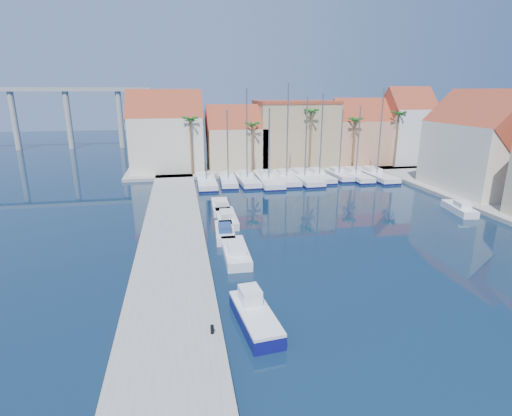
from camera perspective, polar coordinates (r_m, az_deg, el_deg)
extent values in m
plane|color=black|center=(28.21, 6.97, -12.86)|extent=(260.00, 260.00, 0.00)
cube|color=gray|center=(39.26, -11.83, -4.03)|extent=(6.00, 77.00, 0.50)
cube|color=gray|center=(74.78, 3.21, 6.02)|extent=(54.00, 16.00, 0.50)
cylinder|color=black|center=(23.73, -6.28, -16.85)|extent=(0.21, 0.21, 0.52)
cube|color=#10105E|center=(25.07, -0.09, -15.67)|extent=(2.49, 5.82, 0.85)
cube|color=white|center=(24.80, -0.10, -14.66)|extent=(2.49, 5.82, 0.19)
cube|color=white|center=(25.47, -0.86, -12.40)|extent=(1.38, 1.63, 1.03)
cube|color=white|center=(34.43, -2.92, -6.39)|extent=(2.13, 6.33, 0.80)
cube|color=white|center=(33.58, -2.81, -5.70)|extent=(1.45, 2.23, 0.60)
cube|color=white|center=(39.20, -4.49, -3.52)|extent=(2.05, 5.54, 0.80)
cube|color=navy|center=(38.46, -4.47, -2.81)|extent=(1.33, 1.97, 0.60)
cube|color=white|center=(43.49, -4.25, -1.48)|extent=(2.13, 6.40, 0.80)
cube|color=white|center=(42.67, -4.18, -0.84)|extent=(1.46, 2.25, 0.60)
cube|color=white|center=(47.88, -5.08, 0.19)|extent=(2.12, 6.09, 0.80)
cube|color=white|center=(47.11, -5.05, 0.80)|extent=(1.42, 2.15, 0.60)
cube|color=white|center=(52.54, 27.02, -0.11)|extent=(2.67, 5.79, 0.80)
cube|color=white|center=(51.90, 27.40, 0.45)|extent=(1.55, 2.13, 0.60)
cube|color=white|center=(60.82, -7.08, 3.73)|extent=(2.84, 10.44, 1.00)
cube|color=#0E1147|center=(60.89, -7.07, 3.44)|extent=(2.90, 10.50, 0.28)
cube|color=white|center=(61.66, -7.17, 4.67)|extent=(1.94, 3.15, 0.60)
cylinder|color=slate|center=(59.34, -7.25, 8.86)|extent=(0.20, 0.20, 10.09)
cube|color=white|center=(61.23, -4.01, 3.91)|extent=(2.75, 9.05, 1.00)
cube|color=#0E1147|center=(61.30, -4.00, 3.61)|extent=(2.81, 9.11, 0.28)
cube|color=white|center=(61.93, -4.08, 4.81)|extent=(1.75, 2.76, 0.60)
cylinder|color=slate|center=(59.83, -4.08, 9.00)|extent=(0.20, 0.20, 10.08)
cube|color=white|center=(61.79, -1.36, 4.06)|extent=(2.97, 10.33, 1.00)
cube|color=#0E1147|center=(61.86, -1.36, 3.77)|extent=(3.03, 10.39, 0.28)
cube|color=white|center=(62.61, -1.55, 4.97)|extent=(1.96, 3.13, 0.60)
cylinder|color=slate|center=(60.17, -1.31, 10.49)|extent=(0.20, 0.20, 13.03)
cube|color=white|center=(61.80, 1.73, 4.06)|extent=(3.49, 11.92, 1.00)
cube|color=#0E1147|center=(61.87, 1.72, 3.77)|extent=(3.55, 11.98, 0.28)
cube|color=white|center=(62.77, 1.54, 5.00)|extent=(2.27, 3.62, 0.60)
cylinder|color=slate|center=(60.26, 1.88, 9.20)|extent=(0.20, 0.20, 10.33)
cube|color=white|center=(62.98, 4.27, 4.25)|extent=(3.22, 10.57, 1.00)
cube|color=#0E1147|center=(63.04, 4.26, 3.97)|extent=(3.29, 10.63, 0.28)
cube|color=white|center=(63.81, 4.09, 5.15)|extent=(2.05, 3.22, 0.60)
cylinder|color=slate|center=(61.34, 4.52, 10.91)|extent=(0.20, 0.20, 13.77)
cube|color=white|center=(63.70, 6.80, 4.32)|extent=(3.35, 11.65, 1.00)
cube|color=#0E1147|center=(63.77, 6.79, 4.04)|extent=(3.42, 11.71, 0.28)
cube|color=white|center=(64.61, 6.48, 5.23)|extent=(2.21, 3.53, 0.60)
cylinder|color=slate|center=(62.14, 7.17, 10.03)|extent=(0.20, 0.20, 11.88)
cube|color=white|center=(65.00, 8.89, 4.48)|extent=(2.95, 9.37, 1.00)
cube|color=#0E1147|center=(65.07, 8.88, 4.21)|extent=(3.01, 9.43, 0.28)
cube|color=white|center=(65.68, 8.61, 5.33)|extent=(1.84, 2.87, 0.60)
cylinder|color=slate|center=(63.55, 9.32, 10.27)|extent=(0.20, 0.20, 12.31)
cube|color=white|center=(66.45, 11.63, 4.60)|extent=(2.26, 8.24, 1.00)
cube|color=#0E1147|center=(66.51, 11.62, 4.33)|extent=(2.32, 8.30, 0.28)
cube|color=white|center=(67.03, 11.40, 5.42)|extent=(1.53, 2.49, 0.60)
cylinder|color=slate|center=(65.20, 12.05, 9.28)|extent=(0.20, 0.20, 10.03)
cube|color=white|center=(66.76, 13.88, 4.51)|extent=(2.68, 9.78, 1.00)
cube|color=#0E1147|center=(66.83, 13.86, 4.25)|extent=(2.74, 9.84, 0.28)
cube|color=white|center=(67.47, 13.57, 5.35)|extent=(1.82, 2.95, 0.60)
cylinder|color=slate|center=(65.42, 14.41, 9.38)|extent=(0.20, 0.20, 10.57)
cube|color=white|center=(67.87, 16.62, 4.50)|extent=(3.15, 11.04, 1.00)
cube|color=#0E1147|center=(67.93, 16.60, 4.23)|extent=(3.21, 11.10, 0.28)
cube|color=white|center=(68.66, 16.24, 5.34)|extent=(2.08, 3.34, 0.60)
cylinder|color=slate|center=(66.38, 17.35, 10.35)|extent=(0.20, 0.20, 13.08)
cube|color=beige|center=(70.92, -12.61, 8.97)|extent=(12.00, 9.00, 9.00)
cube|color=maroon|center=(70.51, -12.84, 12.59)|extent=(12.30, 9.00, 9.00)
cube|color=tan|center=(71.70, -2.83, 8.61)|extent=(10.00, 8.00, 7.00)
cube|color=maroon|center=(71.31, -2.87, 11.40)|extent=(10.30, 8.00, 8.00)
cube|color=tan|center=(74.74, 5.55, 10.42)|extent=(14.00, 10.00, 11.00)
cube|color=maroon|center=(74.36, 5.68, 14.83)|extent=(14.20, 10.20, 0.50)
cube|color=tan|center=(78.19, 14.32, 9.15)|extent=(10.00, 8.00, 8.00)
cube|color=maroon|center=(77.82, 14.53, 12.07)|extent=(10.30, 8.00, 8.00)
cube|color=white|center=(81.42, 20.50, 9.61)|extent=(8.00, 8.00, 10.00)
cube|color=maroon|center=(81.06, 20.86, 13.11)|extent=(8.30, 8.00, 8.00)
cube|color=beige|center=(62.50, 29.17, 6.33)|extent=(9.00, 14.00, 9.00)
cube|color=maroon|center=(62.03, 29.75, 10.41)|extent=(9.00, 14.30, 9.00)
cylinder|color=brown|center=(65.96, -9.20, 8.61)|extent=(0.36, 0.36, 9.00)
sphere|color=#1B5C1A|center=(65.52, -9.37, 12.38)|extent=(2.60, 2.60, 2.60)
cylinder|color=brown|center=(67.06, -0.52, 8.51)|extent=(0.36, 0.36, 8.00)
sphere|color=#1B5C1A|center=(66.63, -0.53, 11.79)|extent=(2.60, 2.60, 2.60)
cylinder|color=brown|center=(69.40, 7.74, 9.47)|extent=(0.36, 0.36, 10.00)
sphere|color=#1B5C1A|center=(68.99, 7.90, 13.47)|extent=(2.60, 2.60, 2.60)
cylinder|color=brown|center=(72.41, 13.81, 8.84)|extent=(0.36, 0.36, 8.50)
sphere|color=#1B5C1A|center=(72.01, 14.04, 12.07)|extent=(2.60, 2.60, 2.60)
cylinder|color=brown|center=(76.00, 19.41, 9.11)|extent=(0.36, 0.36, 9.50)
sphere|color=#1B5C1A|center=(75.62, 19.75, 12.55)|extent=(2.60, 2.60, 2.60)
cube|color=#9E9E99|center=(109.58, -27.76, 14.77)|extent=(48.00, 2.20, 0.90)
cylinder|color=#9E9E99|center=(112.25, -31.24, 10.68)|extent=(1.40, 1.40, 14.00)
cylinder|color=#9E9E99|center=(108.75, -25.22, 11.37)|extent=(1.40, 1.40, 14.00)
cylinder|color=#9E9E99|center=(106.51, -18.83, 11.96)|extent=(1.40, 1.40, 14.00)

